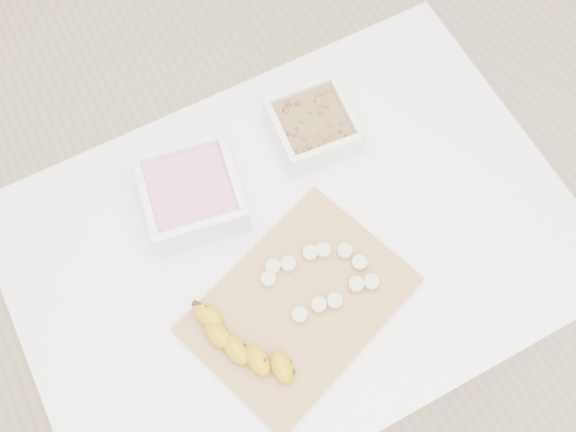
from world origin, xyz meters
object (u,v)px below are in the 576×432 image
bowl_yogurt (192,194)px  bowl_granola (313,126)px  table (295,259)px  cutting_board (299,304)px  banana (244,346)px

bowl_yogurt → bowl_granola: bearing=5.4°
bowl_yogurt → bowl_granola: (0.26, 0.02, -0.01)m
table → cutting_board: cutting_board is taller
bowl_yogurt → cutting_board: bearing=-73.0°
bowl_yogurt → bowl_granola: 0.26m
table → bowl_granola: 0.26m
cutting_board → banana: bearing=-168.0°
table → bowl_granola: bearing=53.8°
banana → bowl_yogurt: bearing=66.1°
table → banana: (-0.17, -0.13, 0.13)m
cutting_board → bowl_yogurt: bearing=107.0°
cutting_board → banana: (-0.12, -0.02, 0.02)m
table → bowl_yogurt: 0.24m
bowl_yogurt → cutting_board: (0.08, -0.26, -0.03)m
banana → bowl_granola: bearing=29.7°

